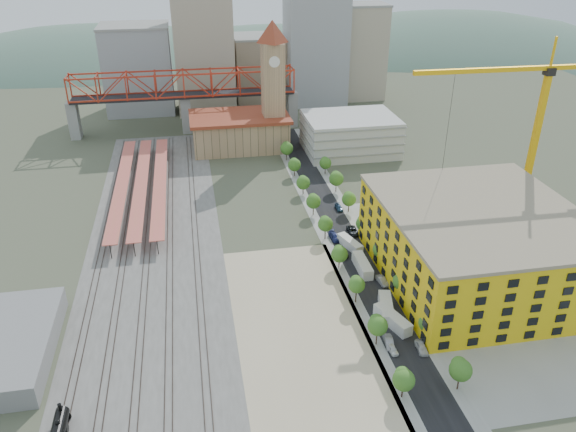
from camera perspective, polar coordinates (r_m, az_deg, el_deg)
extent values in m
plane|color=#474C38|center=(150.58, 0.33, -3.64)|extent=(400.00, 400.00, 0.00)
cube|color=#605E59|center=(164.25, -13.27, -1.60)|extent=(36.00, 165.00, 0.06)
cube|color=tan|center=(124.49, 1.21, -11.17)|extent=(28.00, 67.00, 0.06)
cube|color=black|center=(166.50, 4.79, -0.49)|extent=(12.00, 170.00, 0.06)
cube|color=gray|center=(165.27, 2.95, -0.65)|extent=(3.00, 170.00, 0.04)
cube|color=gray|center=(167.91, 6.61, -0.33)|extent=(3.00, 170.00, 0.04)
cube|color=gray|center=(148.95, 19.20, -5.73)|extent=(50.00, 90.00, 0.06)
cube|color=#382B23|center=(165.92, -18.34, -1.97)|extent=(0.12, 160.00, 0.18)
cube|color=#382B23|center=(165.70, -17.85, -1.93)|extent=(0.12, 160.00, 0.18)
cube|color=#382B23|center=(165.06, -16.29, -1.81)|extent=(0.12, 160.00, 0.18)
cube|color=#382B23|center=(164.89, -15.79, -1.77)|extent=(0.12, 160.00, 0.18)
cube|color=#382B23|center=(164.42, -14.22, -1.64)|extent=(0.12, 160.00, 0.18)
cube|color=#382B23|center=(164.29, -13.72, -1.60)|extent=(0.12, 160.00, 0.18)
cube|color=#382B23|center=(163.99, -12.14, -1.47)|extent=(0.12, 160.00, 0.18)
cube|color=#382B23|center=(163.92, -11.63, -1.43)|extent=(0.12, 160.00, 0.18)
cube|color=#382B23|center=(163.77, -9.70, -1.27)|extent=(0.12, 160.00, 0.18)
cube|color=#382B23|center=(163.76, -9.19, -1.23)|extent=(0.12, 160.00, 0.18)
cube|color=#D15350|center=(188.29, -16.52, 3.19)|extent=(4.00, 80.00, 0.25)
cylinder|color=black|center=(189.09, -16.44, 2.64)|extent=(0.24, 0.24, 4.00)
cube|color=#D15350|center=(187.66, -14.70, 3.35)|extent=(4.00, 80.00, 0.25)
cylinder|color=black|center=(188.45, -14.63, 2.80)|extent=(0.24, 0.24, 4.00)
cube|color=#D15350|center=(187.21, -12.88, 3.51)|extent=(4.00, 80.00, 0.25)
cylinder|color=black|center=(188.00, -12.81, 2.95)|extent=(0.24, 0.24, 4.00)
cube|color=tan|center=(221.54, -4.91, 8.43)|extent=(36.00, 22.00, 12.00)
cube|color=maroon|center=(219.52, -4.98, 10.03)|extent=(38.00, 24.00, 1.20)
cube|color=tan|center=(217.03, -1.52, 11.98)|extent=(8.00, 8.00, 40.00)
pyramid|color=maroon|center=(211.33, -1.62, 19.32)|extent=(12.00, 12.00, 8.00)
cylinder|color=white|center=(209.78, -1.39, 15.38)|extent=(4.00, 0.30, 4.00)
cube|color=silver|center=(217.51, 6.33, 8.28)|extent=(34.00, 26.00, 14.00)
cube|color=gray|center=(246.48, -20.90, 9.07)|extent=(4.00, 6.00, 15.00)
cube|color=gray|center=(246.12, 0.40, 10.84)|extent=(4.00, 6.00, 15.00)
cube|color=gray|center=(242.15, -10.29, 10.12)|extent=(4.00, 6.00, 15.00)
cube|color=black|center=(239.96, -10.45, 11.94)|extent=(90.00, 9.00, 1.00)
cube|color=yellow|center=(143.07, 18.68, -2.86)|extent=(44.00, 50.00, 18.00)
cube|color=gray|center=(138.81, 19.26, 0.49)|extent=(44.60, 50.60, 0.80)
cube|color=#9EA0A3|center=(273.95, -14.95, 14.15)|extent=(30.00, 25.00, 38.00)
cube|color=#B2A58C|center=(266.97, -8.54, 15.95)|extent=(26.00, 22.00, 52.00)
cube|color=gray|center=(286.05, -2.95, 14.71)|extent=(24.00, 24.00, 30.00)
cube|color=#9EA0A3|center=(278.00, 2.83, 17.49)|extent=(28.00, 22.00, 60.00)
cube|color=#B2A58C|center=(290.44, 7.38, 16.14)|extent=(22.00, 20.00, 44.00)
cube|color=brown|center=(294.79, -6.00, 14.58)|extent=(20.00, 20.00, 26.00)
ellipsoid|color=#4C6B59|center=(417.05, -17.46, 5.66)|extent=(396.00, 216.00, 180.00)
ellipsoid|color=#4C6B59|center=(427.16, -0.87, 3.99)|extent=(484.00, 264.00, 220.00)
ellipsoid|color=#4C6B59|center=(453.05, 14.38, 7.50)|extent=(418.00, 228.00, 190.00)
cylinder|color=black|center=(109.15, -22.16, -17.58)|extent=(0.67, 0.67, 1.53)
sphere|color=black|center=(107.49, -22.38, -18.82)|extent=(0.96, 0.96, 0.96)
cone|color=black|center=(112.49, -21.72, -18.12)|extent=(2.49, 1.53, 2.49)
cube|color=yellow|center=(169.08, 23.52, 5.76)|extent=(1.55, 1.55, 43.46)
cube|color=black|center=(162.99, 25.02, 13.17)|extent=(2.41, 2.41, 1.93)
cube|color=yellow|center=(153.42, 19.21, 13.80)|extent=(36.72, 1.73, 1.16)
cube|color=yellow|center=(166.07, 26.80, 13.38)|extent=(11.61, 1.34, 1.16)
cube|color=yellow|center=(162.08, 25.37, 14.81)|extent=(0.48, 0.48, 7.73)
cube|color=silver|center=(126.24, 10.57, -10.30)|extent=(5.99, 10.57, 2.81)
cube|color=silver|center=(129.38, 9.93, -9.19)|extent=(4.98, 10.52, 2.79)
cube|color=silver|center=(143.31, 7.57, -5.01)|extent=(2.79, 10.34, 2.82)
cube|color=silver|center=(152.68, 6.31, -2.81)|extent=(5.17, 9.44, 2.50)
imported|color=white|center=(119.79, 10.54, -13.15)|extent=(1.88, 4.00, 1.32)
imported|color=gray|center=(121.17, 10.21, -12.50)|extent=(2.16, 4.87, 1.56)
imported|color=black|center=(149.11, 5.58, -3.82)|extent=(2.52, 4.96, 1.34)
imported|color=navy|center=(156.55, 4.71, -2.10)|extent=(2.61, 5.61, 1.59)
imported|color=silver|center=(121.13, 13.41, -12.88)|extent=(2.24, 4.84, 1.61)
imported|color=gray|center=(139.32, 9.54, -6.51)|extent=(2.30, 4.96, 1.57)
imported|color=black|center=(159.85, 6.60, -1.53)|extent=(2.75, 5.78, 1.59)
imported|color=navy|center=(172.90, 5.18, 0.84)|extent=(1.92, 4.55, 1.31)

